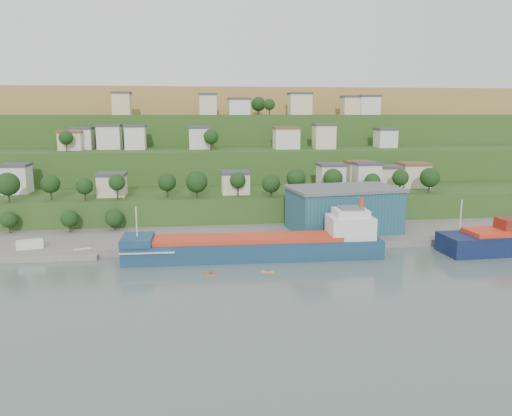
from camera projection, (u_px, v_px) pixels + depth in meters
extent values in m
plane|color=#4C5C59|center=(243.00, 271.00, 114.65)|extent=(500.00, 500.00, 0.00)
cube|color=slate|center=(302.00, 239.00, 144.36)|extent=(220.00, 26.00, 4.00)
cube|color=slate|center=(24.00, 253.00, 129.43)|extent=(40.00, 18.00, 2.40)
cube|color=#284719|center=(227.00, 220.00, 169.23)|extent=(260.00, 32.00, 20.00)
cube|color=#284719|center=(222.00, 204.00, 198.48)|extent=(280.00, 32.00, 44.00)
cube|color=#284719|center=(218.00, 193.00, 227.72)|extent=(300.00, 32.00, 70.00)
cube|color=#9F733C|center=(212.00, 173.00, 299.85)|extent=(360.00, 120.00, 96.00)
cube|color=silver|center=(17.00, 180.00, 162.34)|extent=(8.07, 7.65, 8.80)
cube|color=#3F3F44|center=(15.00, 165.00, 161.43)|extent=(8.67, 8.25, 0.90)
cube|color=beige|center=(112.00, 186.00, 157.33)|extent=(8.39, 8.26, 6.49)
cube|color=#3F3F44|center=(111.00, 174.00, 156.63)|extent=(8.99, 8.86, 0.90)
cube|color=beige|center=(235.00, 184.00, 161.91)|extent=(8.75, 7.81, 6.48)
cube|color=#3F3F44|center=(235.00, 172.00, 161.22)|extent=(9.35, 8.41, 0.90)
cube|color=silver|center=(331.00, 178.00, 168.80)|extent=(8.30, 7.94, 8.31)
cube|color=#3F3F44|center=(331.00, 164.00, 167.94)|extent=(8.90, 8.54, 0.90)
cube|color=silver|center=(359.00, 176.00, 174.33)|extent=(8.34, 7.22, 8.53)
cube|color=brown|center=(359.00, 162.00, 173.45)|extent=(8.94, 7.82, 0.90)
cube|color=silver|center=(366.00, 178.00, 167.30)|extent=(7.97, 7.51, 8.84)
cube|color=#3F3F44|center=(367.00, 163.00, 166.38)|extent=(8.57, 8.11, 0.90)
cube|color=beige|center=(386.00, 178.00, 172.26)|extent=(8.79, 7.43, 7.17)
cube|color=#3F3F44|center=(387.00, 167.00, 171.50)|extent=(9.39, 8.03, 0.90)
cube|color=beige|center=(413.00, 176.00, 176.19)|extent=(9.60, 8.39, 7.77)
cube|color=brown|center=(414.00, 164.00, 175.37)|extent=(10.20, 8.99, 0.90)
cube|color=beige|center=(71.00, 142.00, 187.80)|extent=(8.40, 7.55, 6.43)
cube|color=brown|center=(71.00, 132.00, 187.11)|extent=(9.00, 8.15, 0.90)
cube|color=silver|center=(82.00, 139.00, 192.27)|extent=(7.68, 7.74, 7.60)
cube|color=#3F3F44|center=(82.00, 128.00, 191.47)|extent=(8.28, 8.34, 0.90)
cube|color=silver|center=(110.00, 138.00, 193.43)|extent=(8.70, 8.04, 8.62)
cube|color=#3F3F44|center=(109.00, 125.00, 192.54)|extent=(9.30, 8.64, 0.90)
cube|color=silver|center=(135.00, 138.00, 191.33)|extent=(7.52, 7.21, 8.53)
cube|color=#3F3F44|center=(135.00, 126.00, 190.45)|extent=(8.12, 7.81, 0.90)
cube|color=silver|center=(199.00, 139.00, 194.62)|extent=(7.92, 7.73, 7.88)
cube|color=#3F3F44|center=(199.00, 127.00, 193.79)|extent=(8.52, 8.33, 0.90)
cube|color=silver|center=(286.00, 139.00, 194.94)|extent=(9.45, 8.27, 7.66)
cube|color=brown|center=(286.00, 128.00, 194.13)|extent=(10.05, 8.87, 0.90)
cube|color=beige|center=(324.00, 137.00, 194.76)|extent=(7.93, 7.18, 8.93)
cube|color=#3F3F44|center=(324.00, 125.00, 193.84)|extent=(8.53, 7.78, 0.90)
cube|color=silver|center=(385.00, 139.00, 202.78)|extent=(7.50, 8.02, 6.93)
cube|color=#3F3F44|center=(386.00, 129.00, 202.05)|extent=(8.10, 8.62, 0.90)
cube|color=beige|center=(122.00, 104.00, 211.58)|extent=(7.37, 7.26, 8.72)
cube|color=#3F3F44|center=(121.00, 93.00, 210.67)|extent=(7.97, 7.86, 0.90)
cube|color=beige|center=(208.00, 105.00, 216.24)|extent=(7.28, 7.25, 8.30)
cube|color=#3F3F44|center=(208.00, 94.00, 215.38)|extent=(7.88, 7.85, 0.90)
cube|color=silver|center=(239.00, 107.00, 216.31)|extent=(8.92, 7.65, 6.36)
cube|color=#3F3F44|center=(239.00, 99.00, 215.63)|extent=(9.52, 8.25, 0.90)
cube|color=beige|center=(300.00, 105.00, 224.47)|extent=(9.75, 7.75, 8.94)
cube|color=#3F3F44|center=(300.00, 93.00, 223.55)|extent=(10.35, 8.35, 0.90)
cube|color=beige|center=(353.00, 106.00, 226.92)|extent=(9.60, 7.36, 7.65)
cube|color=#3F3F44|center=(353.00, 97.00, 226.12)|extent=(10.20, 7.96, 0.90)
cube|color=beige|center=(361.00, 108.00, 230.34)|extent=(8.20, 8.60, 6.50)
cube|color=#3F3F44|center=(362.00, 99.00, 229.64)|extent=(8.80, 9.20, 0.90)
cube|color=silver|center=(368.00, 106.00, 226.97)|extent=(9.04, 8.72, 7.89)
cube|color=#3F3F44|center=(368.00, 96.00, 226.15)|extent=(9.64, 9.32, 0.90)
cylinder|color=#382619|center=(9.00, 196.00, 146.49)|extent=(0.50, 0.50, 3.48)
sphere|color=black|center=(8.00, 184.00, 145.82)|extent=(6.78, 6.78, 6.78)
cylinder|color=#382619|center=(51.00, 195.00, 149.54)|extent=(0.50, 0.50, 3.49)
sphere|color=black|center=(50.00, 184.00, 148.92)|extent=(5.57, 5.57, 5.57)
cylinder|color=#382619|center=(85.00, 196.00, 148.35)|extent=(0.50, 0.50, 3.09)
sphere|color=black|center=(85.00, 186.00, 147.81)|extent=(4.98, 4.98, 4.98)
cylinder|color=#382619|center=(117.00, 193.00, 149.94)|extent=(0.50, 0.50, 4.01)
sphere|color=black|center=(117.00, 182.00, 149.30)|extent=(4.93, 4.93, 4.93)
cylinder|color=#382619|center=(167.00, 192.00, 154.79)|extent=(0.50, 0.50, 3.22)
sphere|color=black|center=(167.00, 182.00, 154.20)|extent=(5.57, 5.57, 5.57)
cylinder|color=#382619|center=(197.00, 193.00, 154.49)|extent=(0.50, 0.50, 3.06)
sphere|color=black|center=(197.00, 182.00, 153.86)|extent=(6.73, 6.73, 6.73)
cylinder|color=#382619|center=(238.00, 190.00, 157.08)|extent=(0.50, 0.50, 3.68)
sphere|color=black|center=(238.00, 180.00, 156.48)|extent=(4.99, 4.99, 4.99)
cylinder|color=#382619|center=(271.00, 193.00, 155.08)|extent=(0.50, 0.50, 2.75)
sphere|color=black|center=(271.00, 183.00, 154.52)|extent=(5.73, 5.73, 5.73)
cylinder|color=#382619|center=(296.00, 190.00, 156.87)|extent=(0.50, 0.50, 4.05)
sphere|color=black|center=(296.00, 178.00, 156.18)|extent=(6.06, 6.06, 6.06)
cylinder|color=#382619|center=(333.00, 189.00, 159.97)|extent=(0.50, 0.50, 3.52)
sphere|color=black|center=(333.00, 178.00, 159.32)|extent=(6.25, 6.25, 6.25)
cylinder|color=#382619|center=(372.00, 190.00, 159.30)|extent=(0.50, 0.50, 2.97)
sphere|color=black|center=(372.00, 181.00, 158.75)|extent=(5.13, 5.13, 5.13)
cylinder|color=#382619|center=(400.00, 188.00, 162.38)|extent=(0.50, 0.50, 3.72)
sphere|color=black|center=(400.00, 178.00, 161.76)|extent=(5.32, 5.32, 5.32)
cylinder|color=#382619|center=(429.00, 188.00, 163.52)|extent=(0.50, 0.50, 3.32)
sphere|color=black|center=(430.00, 177.00, 162.87)|extent=(6.40, 6.40, 6.40)
cylinder|color=#382619|center=(269.00, 111.00, 216.89)|extent=(0.50, 0.50, 3.07)
sphere|color=black|center=(269.00, 105.00, 216.35)|extent=(4.87, 4.87, 4.87)
cylinder|color=#382619|center=(66.00, 147.00, 181.81)|extent=(0.50, 0.50, 3.54)
sphere|color=black|center=(66.00, 138.00, 181.21)|extent=(5.12, 5.12, 5.12)
cylinder|color=#382619|center=(290.00, 143.00, 200.46)|extent=(0.50, 0.50, 3.71)
sphere|color=black|center=(291.00, 135.00, 199.88)|extent=(4.46, 4.46, 4.46)
cylinder|color=#382619|center=(211.00, 145.00, 187.93)|extent=(0.50, 0.50, 3.49)
sphere|color=black|center=(211.00, 137.00, 187.32)|extent=(5.63, 5.63, 5.63)
cylinder|color=#382619|center=(281.00, 144.00, 199.47)|extent=(0.50, 0.50, 3.38)
sphere|color=black|center=(281.00, 136.00, 198.90)|extent=(4.93, 4.93, 4.93)
cylinder|color=#382619|center=(258.00, 111.00, 223.46)|extent=(0.50, 0.50, 2.98)
sphere|color=black|center=(258.00, 104.00, 222.85)|extent=(6.37, 6.37, 6.37)
cube|color=navy|center=(254.00, 252.00, 125.08)|extent=(64.43, 11.41, 6.42)
cube|color=red|center=(246.00, 238.00, 124.15)|extent=(47.88, 9.24, 1.10)
cube|color=navy|center=(137.00, 240.00, 120.85)|extent=(7.55, 10.24, 1.84)
cube|color=silver|center=(350.00, 227.00, 126.96)|extent=(11.20, 9.40, 5.51)
cube|color=silver|center=(351.00, 213.00, 126.27)|extent=(8.41, 7.51, 1.84)
cube|color=#595B5E|center=(351.00, 208.00, 126.05)|extent=(5.62, 5.62, 0.55)
cylinder|color=red|center=(361.00, 203.00, 126.17)|extent=(1.12, 1.12, 2.75)
cylinder|color=silver|center=(136.00, 222.00, 119.99)|extent=(0.34, 0.34, 7.34)
cube|color=silver|center=(149.00, 248.00, 121.57)|extent=(13.06, 10.63, 0.23)
cylinder|color=silver|center=(461.00, 214.00, 127.90)|extent=(0.36, 0.36, 7.56)
cube|color=#1D5159|center=(343.00, 210.00, 144.90)|extent=(32.03, 21.64, 12.00)
cube|color=#595B5E|center=(344.00, 188.00, 143.70)|extent=(33.15, 22.76, 0.80)
cube|color=silver|center=(30.00, 246.00, 126.46)|extent=(6.80, 4.31, 2.95)
cube|color=silver|center=(83.00, 250.00, 126.18)|extent=(4.45, 2.65, 0.84)
cube|color=#CD4512|center=(211.00, 274.00, 112.29)|extent=(3.56, 0.87, 0.26)
sphere|color=#3F3F44|center=(211.00, 272.00, 112.21)|extent=(0.62, 0.62, 0.62)
cube|color=gold|center=(268.00, 272.00, 113.98)|extent=(3.14, 1.29, 0.23)
sphere|color=#3F3F44|center=(268.00, 270.00, 113.91)|extent=(0.54, 0.54, 0.54)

